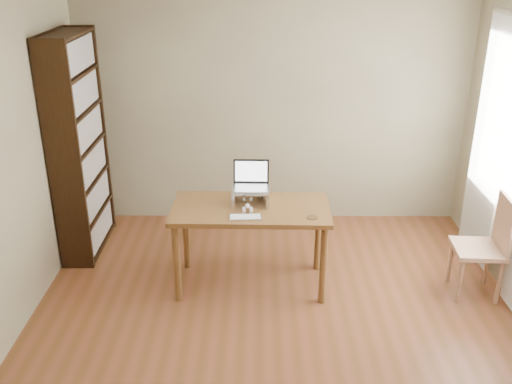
% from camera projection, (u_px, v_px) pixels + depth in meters
% --- Properties ---
extents(room, '(4.04, 4.54, 2.64)m').
position_uv_depth(room, '(285.00, 184.00, 3.81)').
color(room, brown).
rests_on(room, ground).
extents(bookshelf, '(0.30, 0.90, 2.10)m').
position_uv_depth(bookshelf, '(79.00, 146.00, 5.34)').
color(bookshelf, black).
rests_on(bookshelf, ground).
extents(desk, '(1.34, 0.69, 0.75)m').
position_uv_depth(desk, '(251.00, 218.00, 4.84)').
color(desk, brown).
rests_on(desk, ground).
extents(laptop_stand, '(0.32, 0.25, 0.13)m').
position_uv_depth(laptop_stand, '(251.00, 194.00, 4.84)').
color(laptop_stand, silver).
rests_on(laptop_stand, desk).
extents(laptop, '(0.31, 0.26, 0.22)m').
position_uv_depth(laptop, '(251.00, 181.00, 4.85)').
color(laptop, silver).
rests_on(laptop, laptop_stand).
extents(keyboard, '(0.27, 0.13, 0.02)m').
position_uv_depth(keyboard, '(245.00, 217.00, 4.59)').
color(keyboard, silver).
rests_on(keyboard, desk).
extents(coaster, '(0.09, 0.09, 0.01)m').
position_uv_depth(coaster, '(312.00, 217.00, 4.61)').
color(coaster, '#51391B').
rests_on(coaster, desk).
extents(cat, '(0.23, 0.47, 0.13)m').
position_uv_depth(cat, '(247.00, 196.00, 4.88)').
color(cat, '#433E35').
rests_on(cat, desk).
extents(chair, '(0.42, 0.42, 0.90)m').
position_uv_depth(chair, '(487.00, 243.00, 4.77)').
color(chair, tan).
rests_on(chair, ground).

